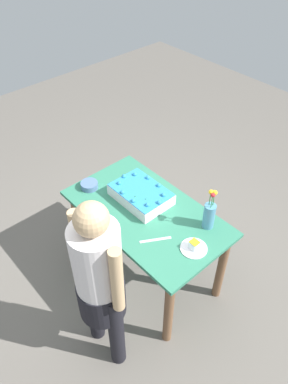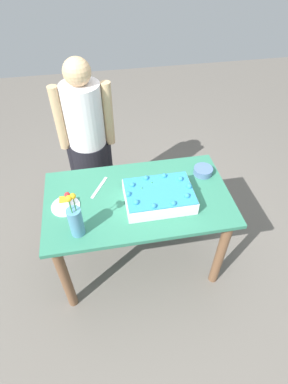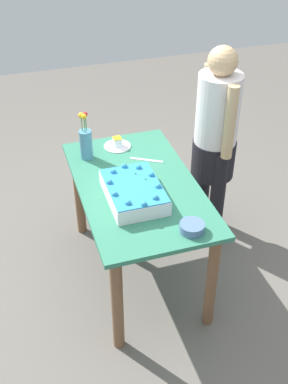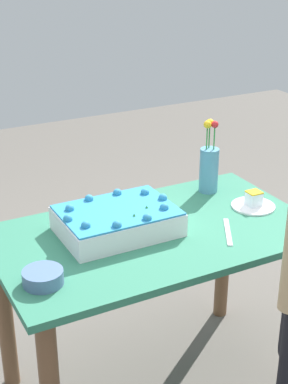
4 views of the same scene
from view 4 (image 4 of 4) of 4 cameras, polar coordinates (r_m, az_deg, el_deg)
name	(u,v)px [view 4 (image 4 of 4)]	position (r m, az deg, el deg)	size (l,w,h in m)	color
ground_plane	(153,382)	(2.80, 0.91, -17.91)	(8.00, 8.00, 0.00)	#645F57
dining_table	(154,262)	(2.43, 1.00, -6.85)	(1.28, 0.74, 0.77)	#30765B
sheet_cake	(117,220)	(2.33, -2.60, -2.76)	(0.45, 0.32, 0.12)	white
serving_plate_with_slice	(254,203)	(2.60, 10.61, -1.05)	(0.19, 0.19, 0.07)	white
cake_knife	(228,232)	(2.37, 8.14, -3.84)	(0.23, 0.02, 0.00)	silver
flower_vase	(209,167)	(2.69, 6.32, 2.47)	(0.09, 0.09, 0.34)	teal
fruit_bowl	(43,277)	(2.04, -9.77, -8.15)	(0.14, 0.14, 0.05)	#4F6D96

